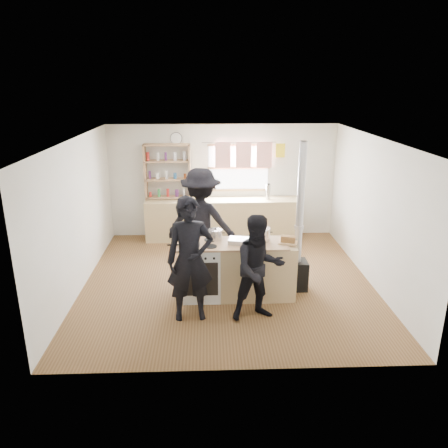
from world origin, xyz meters
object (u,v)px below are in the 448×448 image
(flue_heater, at_px, (297,253))
(person_far, at_px, (201,222))
(skillet_greens, at_px, (189,244))
(cooking_island, at_px, (238,270))
(thermos, at_px, (268,192))
(roast_tray, at_px, (241,241))
(stockpot_counter, at_px, (261,234))
(person_near_right, at_px, (259,268))
(person_near_left, at_px, (190,260))
(bread_board, at_px, (288,240))
(stockpot_stove, at_px, (215,234))

(flue_heater, height_order, person_far, flue_heater)
(skillet_greens, relative_size, person_far, 0.17)
(cooking_island, bearing_deg, thermos, 73.07)
(roast_tray, relative_size, person_far, 0.21)
(thermos, distance_m, person_far, 2.33)
(stockpot_counter, height_order, person_near_right, person_near_right)
(thermos, relative_size, person_near_left, 0.18)
(flue_heater, bearing_deg, cooking_island, -167.23)
(bread_board, xyz_separation_m, person_near_right, (-0.54, -0.66, -0.18))
(cooking_island, xyz_separation_m, skillet_greens, (-0.77, -0.10, 0.49))
(flue_heater, height_order, person_near_right, flue_heater)
(person_near_left, xyz_separation_m, person_near_right, (0.99, -0.05, -0.13))
(bread_board, xyz_separation_m, flue_heater, (0.22, 0.27, -0.33))
(skillet_greens, xyz_separation_m, stockpot_stove, (0.41, 0.29, 0.06))
(thermos, distance_m, person_near_left, 3.78)
(thermos, relative_size, stockpot_counter, 1.07)
(skillet_greens, height_order, stockpot_stove, stockpot_stove)
(person_near_left, bearing_deg, bread_board, 15.35)
(stockpot_stove, bearing_deg, flue_heater, 1.94)
(bread_board, bearing_deg, stockpot_stove, 168.78)
(bread_board, bearing_deg, cooking_island, 176.67)
(cooking_island, distance_m, flue_heater, 1.05)
(stockpot_counter, height_order, person_near_left, person_near_left)
(flue_heater, bearing_deg, person_near_left, -153.14)
(person_near_right, xyz_separation_m, person_far, (-0.85, 1.66, 0.17))
(stockpot_stove, height_order, flue_heater, flue_heater)
(person_far, bearing_deg, stockpot_counter, 152.49)
(bread_board, bearing_deg, thermos, 88.80)
(stockpot_stove, xyz_separation_m, person_near_right, (0.61, -0.89, -0.21))
(stockpot_stove, height_order, person_near_left, person_near_left)
(thermos, xyz_separation_m, roast_tray, (-0.81, -2.78, -0.10))
(stockpot_counter, height_order, person_far, person_far)
(person_near_right, distance_m, person_far, 1.87)
(thermos, xyz_separation_m, flue_heater, (0.16, -2.54, -0.42))
(bread_board, bearing_deg, skillet_greens, -177.84)
(person_near_right, bearing_deg, person_far, 104.34)
(stockpot_stove, height_order, person_near_right, person_near_right)
(thermos, height_order, flue_heater, flue_heater)
(roast_tray, xyz_separation_m, person_far, (-0.63, 0.96, 0.00))
(bread_board, relative_size, person_near_left, 0.18)
(thermos, xyz_separation_m, person_near_right, (-0.59, -3.48, -0.27))
(stockpot_counter, bearing_deg, thermos, 79.81)
(bread_board, bearing_deg, flue_heater, 50.94)
(thermos, bearing_deg, skillet_greens, -119.37)
(flue_heater, relative_size, person_far, 1.28)
(thermos, height_order, roast_tray, thermos)
(stockpot_counter, distance_m, person_near_right, 0.86)
(stockpot_counter, bearing_deg, flue_heater, 10.66)
(thermos, bearing_deg, cooking_island, -106.93)
(cooking_island, bearing_deg, roast_tray, -18.14)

